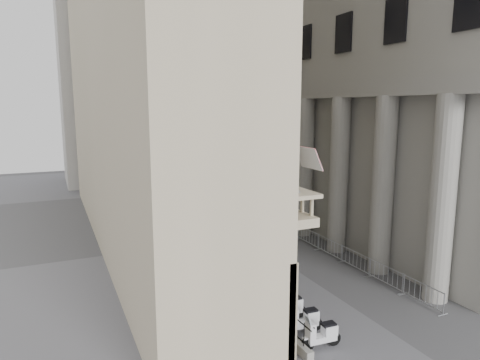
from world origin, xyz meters
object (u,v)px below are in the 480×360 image
object	(u,v)px
security_tent	(175,180)
info_kiosk	(186,221)
pedestrian_b	(198,191)
scooter_0	(321,348)
pedestrian_a	(197,199)
street_lamp	(195,162)

from	to	relation	value
security_tent	info_kiosk	size ratio (longest dim) A/B	2.27
security_tent	pedestrian_b	size ratio (longest dim) A/B	2.56
scooter_0	pedestrian_a	world-z (taller)	pedestrian_a
scooter_0	security_tent	size ratio (longest dim) A/B	0.36
street_lamp	pedestrian_b	world-z (taller)	street_lamp
security_tent	scooter_0	bearing A→B (deg)	-92.13
pedestrian_a	pedestrian_b	xyz separation A→B (m)	(1.29, 3.50, 0.00)
security_tent	pedestrian_a	xyz separation A→B (m)	(2.23, 0.43, -2.04)
pedestrian_a	scooter_0	bearing A→B (deg)	70.18
street_lamp	info_kiosk	bearing A→B (deg)	-116.12
info_kiosk	pedestrian_a	world-z (taller)	info_kiosk
scooter_0	info_kiosk	bearing A→B (deg)	4.52
street_lamp	security_tent	bearing A→B (deg)	102.98
security_tent	street_lamp	xyz separation A→B (m)	(0.31, -5.06, 2.25)
scooter_0	pedestrian_b	distance (m)	28.61
pedestrian_a	pedestrian_b	size ratio (longest dim) A/B	0.99
info_kiosk	street_lamp	bearing A→B (deg)	39.99
pedestrian_b	scooter_0	bearing A→B (deg)	80.85
street_lamp	pedestrian_a	xyz separation A→B (m)	(1.92, 5.49, -4.29)
security_tent	street_lamp	distance (m)	5.54
info_kiosk	pedestrian_a	xyz separation A→B (m)	(3.48, 7.66, -0.12)
scooter_0	street_lamp	size ratio (longest dim) A/B	0.18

